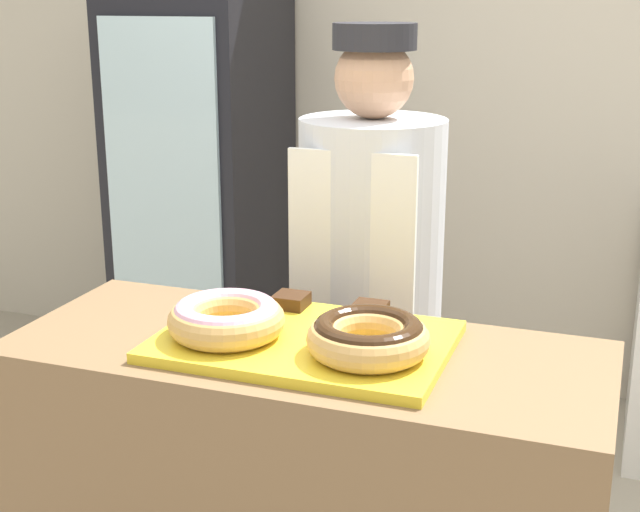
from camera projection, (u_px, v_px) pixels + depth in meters
The scene contains 8 objects.
wall_back at pixel (483, 80), 3.77m from camera, with size 8.00×0.06×2.70m.
serving_tray at pixel (305, 341), 1.95m from camera, with size 0.63×0.43×0.02m.
donut_light_glaze at pixel (226, 317), 1.94m from camera, with size 0.26×0.26×0.08m.
donut_chocolate_glaze at pixel (368, 336), 1.84m from camera, with size 0.26×0.26×0.08m.
brownie_back_left at pixel (291, 300), 2.13m from camera, with size 0.08×0.08×0.03m.
brownie_back_right at pixel (370, 310), 2.07m from camera, with size 0.08×0.08×0.03m.
baker_person at pixel (370, 305), 2.54m from camera, with size 0.40×0.40×1.63m.
beverage_fridge at pixel (203, 188), 3.90m from camera, with size 0.61×0.70×1.76m.
Camera 1 is at (0.65, -1.70, 1.70)m, focal length 50.00 mm.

